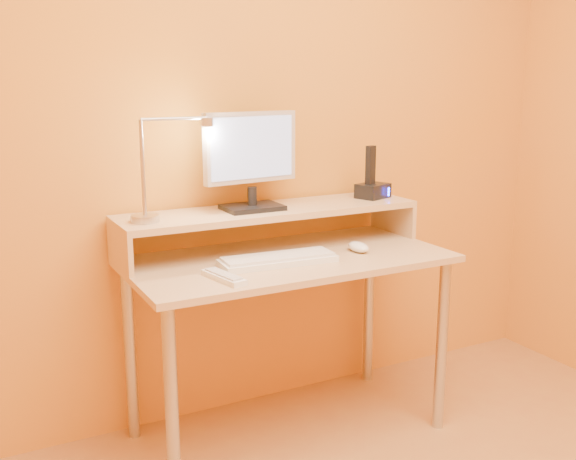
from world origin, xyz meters
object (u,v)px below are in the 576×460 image
monitor_panel (250,147)px  lamp_base (145,218)px  mouse (358,247)px  phone_dock (373,191)px  keyboard (278,261)px  remote_control (224,277)px

monitor_panel → lamp_base: size_ratio=3.89×
mouse → phone_dock: bearing=47.2°
monitor_panel → lamp_base: 0.48m
monitor_panel → phone_dock: (0.56, -0.01, -0.21)m
lamp_base → keyboard: size_ratio=0.24×
lamp_base → mouse: size_ratio=0.90×
remote_control → lamp_base: bearing=110.1°
lamp_base → keyboard: bearing=-24.2°
phone_dock → mouse: 0.35m
keyboard → lamp_base: bearing=160.0°
monitor_panel → keyboard: bearing=-97.6°
remote_control → mouse: bearing=-1.5°
monitor_panel → lamp_base: monitor_panel is taller
monitor_panel → phone_dock: monitor_panel is taller
remote_control → keyboard: bearing=9.7°
lamp_base → mouse: (0.78, -0.18, -0.15)m
phone_dock → mouse: (-0.21, -0.21, -0.17)m
phone_dock → remote_control: phone_dock is taller
monitor_panel → keyboard: (-0.00, -0.23, -0.39)m
keyboard → mouse: (0.35, 0.01, 0.01)m
monitor_panel → mouse: (0.35, -0.22, -0.38)m
keyboard → mouse: mouse is taller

